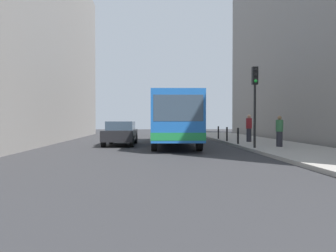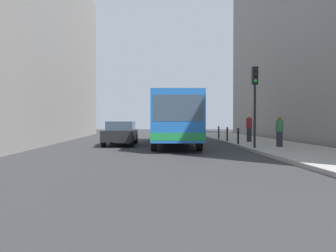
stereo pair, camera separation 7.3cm
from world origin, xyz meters
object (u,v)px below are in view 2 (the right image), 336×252
object	(u,v)px
bollard_far	(219,133)
pedestrian_near_signal	(280,131)
bollard_mid	(227,134)
car_beside_bus	(121,133)
pedestrian_mid_sidewalk	(249,128)
bus	(174,117)
car_behind_bus	(170,129)
traffic_light	(255,91)
bollard_near	(238,136)

from	to	relation	value
bollard_far	pedestrian_near_signal	world-z (taller)	pedestrian_near_signal
bollard_mid	pedestrian_near_signal	distance (m)	5.11
car_beside_bus	pedestrian_mid_sidewalk	size ratio (longest dim) A/B	2.50
bus	car_behind_bus	world-z (taller)	bus
pedestrian_mid_sidewalk	traffic_light	bearing A→B (deg)	107.94
bollard_near	bollard_far	xyz separation A→B (m)	(0.00, 5.45, 0.00)
car_beside_bus	bollard_far	xyz separation A→B (m)	(7.02, 4.04, -0.16)
traffic_light	bollard_near	distance (m)	3.62
car_beside_bus	pedestrian_mid_sidewalk	world-z (taller)	pedestrian_mid_sidewalk
bus	bollard_near	xyz separation A→B (m)	(3.71, -1.30, -1.10)
traffic_light	bollard_far	xyz separation A→B (m)	(-0.10, 8.17, -2.38)
car_beside_bus	pedestrian_near_signal	distance (m)	9.34
traffic_light	bollard_near	xyz separation A→B (m)	(-0.10, 2.72, -2.38)
bollard_far	pedestrian_mid_sidewalk	distance (m)	3.76
traffic_light	bollard_near	bearing A→B (deg)	92.11
bollard_near	bollard_mid	world-z (taller)	same
traffic_light	pedestrian_mid_sidewalk	bearing A→B (deg)	75.98
traffic_light	bollard_far	size ratio (longest dim) A/B	4.32
bus	bollard_far	world-z (taller)	bus
bollard_far	traffic_light	bearing A→B (deg)	-89.30
bollard_mid	pedestrian_near_signal	bearing A→B (deg)	-71.35
bollard_near	pedestrian_near_signal	bearing A→B (deg)	-52.31
bollard_near	bollard_far	world-z (taller)	same
traffic_light	bollard_mid	size ratio (longest dim) A/B	4.32
car_behind_bus	bollard_mid	distance (m)	9.25
bus	car_beside_bus	xyz separation A→B (m)	(-3.31, 0.11, -0.94)
bollard_near	pedestrian_near_signal	size ratio (longest dim) A/B	0.58
bollard_near	pedestrian_mid_sidewalk	world-z (taller)	pedestrian_mid_sidewalk
car_behind_bus	bollard_far	world-z (taller)	car_behind_bus
traffic_light	pedestrian_mid_sidewalk	world-z (taller)	traffic_light
bollard_near	bollard_mid	bearing A→B (deg)	90.00
car_beside_bus	bus	bearing A→B (deg)	179.64
car_behind_bus	pedestrian_near_signal	world-z (taller)	pedestrian_near_signal
car_behind_bus	bollard_near	world-z (taller)	car_behind_bus
car_behind_bus	bollard_mid	size ratio (longest dim) A/B	4.70
bus	car_beside_bus	distance (m)	3.45
bollard_mid	traffic_light	bearing A→B (deg)	-88.95
bus	bollard_mid	world-z (taller)	bus
car_behind_bus	bollard_far	xyz separation A→B (m)	(3.34, -5.90, -0.16)
car_behind_bus	pedestrian_near_signal	bearing A→B (deg)	108.12
bollard_far	car_beside_bus	bearing A→B (deg)	-150.09
bollard_mid	pedestrian_mid_sidewalk	bearing A→B (deg)	-32.45
bollard_near	pedestrian_mid_sidewalk	bearing A→B (deg)	56.79
car_behind_bus	bollard_mid	bearing A→B (deg)	109.02
bus	traffic_light	xyz separation A→B (m)	(3.81, -4.02, 1.28)
bus	traffic_light	distance (m)	5.68
pedestrian_mid_sidewalk	car_beside_bus	bearing A→B (deg)	35.50
pedestrian_near_signal	car_beside_bus	bearing A→B (deg)	-52.63
bollard_near	pedestrian_mid_sidewalk	xyz separation A→B (m)	(1.26, 1.92, 0.42)
car_beside_bus	bollard_mid	size ratio (longest dim) A/B	4.68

